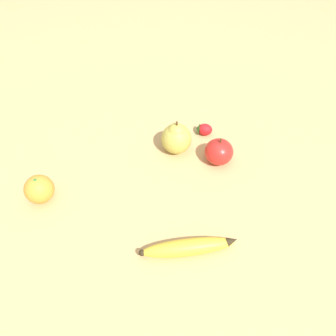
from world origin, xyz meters
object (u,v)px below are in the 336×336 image
object	(u,v)px
banana	(189,247)
strawberry	(204,129)
apple	(219,152)
pear	(176,138)
orange	(39,189)

from	to	relation	value
banana	strawberry	bearing A→B (deg)	73.59
strawberry	apple	world-z (taller)	apple
pear	apple	world-z (taller)	pear
banana	orange	world-z (taller)	orange
orange	strawberry	xyz separation A→B (m)	(0.39, 0.27, -0.02)
orange	pear	world-z (taller)	pear
banana	apple	world-z (taller)	apple
banana	orange	distance (m)	0.38
banana	pear	xyz separation A→B (m)	(-0.05, 0.31, 0.03)
orange	strawberry	size ratio (longest dim) A/B	1.43
banana	apple	bearing A→B (deg)	64.04
banana	pear	world-z (taller)	pear
pear	strawberry	bearing A→B (deg)	43.69
strawberry	orange	bearing A→B (deg)	39.27
banana	apple	distance (m)	0.29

